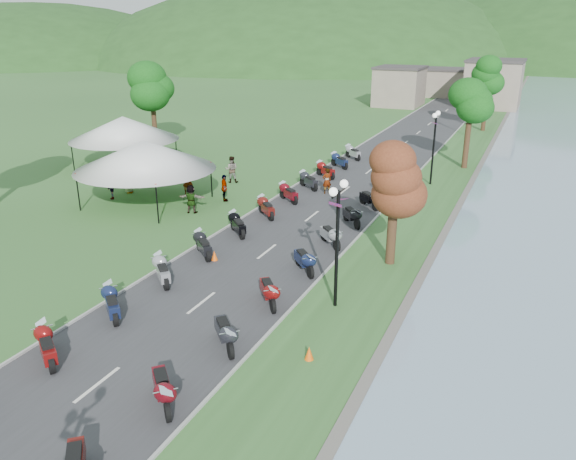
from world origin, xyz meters
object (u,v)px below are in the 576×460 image
at_px(pedestrian_a, 189,194).
at_px(pedestrian_c, 112,199).
at_px(vendor_tent_main, 146,172).
at_px(pedestrian_b, 232,182).

distance_m(pedestrian_a, pedestrian_c, 4.90).
distance_m(vendor_tent_main, pedestrian_c, 3.40).
relative_size(vendor_tent_main, pedestrian_a, 3.06).
distance_m(pedestrian_b, pedestrian_c, 8.46).
distance_m(pedestrian_a, pedestrian_b, 4.00).
relative_size(pedestrian_a, pedestrian_b, 1.00).
bearing_deg(vendor_tent_main, pedestrian_c, -174.94).
height_order(pedestrian_a, pedestrian_c, pedestrian_a).
xyz_separation_m(pedestrian_a, pedestrian_b, (1.12, 3.84, 0.00)).
xyz_separation_m(pedestrian_a, pedestrian_c, (-3.92, -2.95, 0.00)).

